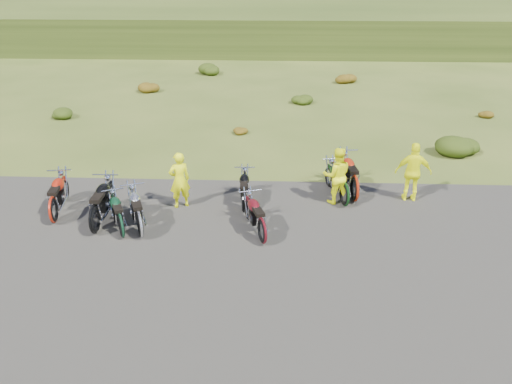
{
  "coord_description": "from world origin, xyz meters",
  "views": [
    {
      "loc": [
        1.3,
        -11.51,
        6.7
      ],
      "look_at": [
        0.72,
        1.24,
        0.87
      ],
      "focal_mm": 35.0,
      "sensor_mm": 36.0,
      "label": 1
    }
  ],
  "objects_px": {
    "motorcycle_0": "(97,233)",
    "motorcycle_7": "(343,206)",
    "person_middle": "(180,181)",
    "motorcycle_3": "(142,237)"
  },
  "relations": [
    {
      "from": "motorcycle_3",
      "to": "person_middle",
      "type": "distance_m",
      "value": 2.21
    },
    {
      "from": "motorcycle_7",
      "to": "person_middle",
      "type": "height_order",
      "value": "person_middle"
    },
    {
      "from": "motorcycle_0",
      "to": "motorcycle_3",
      "type": "relative_size",
      "value": 1.11
    },
    {
      "from": "motorcycle_3",
      "to": "motorcycle_7",
      "type": "relative_size",
      "value": 0.98
    },
    {
      "from": "motorcycle_0",
      "to": "person_middle",
      "type": "bearing_deg",
      "value": -51.21
    },
    {
      "from": "motorcycle_0",
      "to": "motorcycle_7",
      "type": "bearing_deg",
      "value": -75.38
    },
    {
      "from": "motorcycle_3",
      "to": "motorcycle_7",
      "type": "xyz_separation_m",
      "value": [
        5.67,
        2.18,
        0.0
      ]
    },
    {
      "from": "motorcycle_0",
      "to": "motorcycle_7",
      "type": "distance_m",
      "value": 7.23
    },
    {
      "from": "motorcycle_0",
      "to": "person_middle",
      "type": "distance_m",
      "value": 2.79
    },
    {
      "from": "motorcycle_0",
      "to": "motorcycle_3",
      "type": "xyz_separation_m",
      "value": [
        1.29,
        -0.18,
        0.0
      ]
    }
  ]
}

